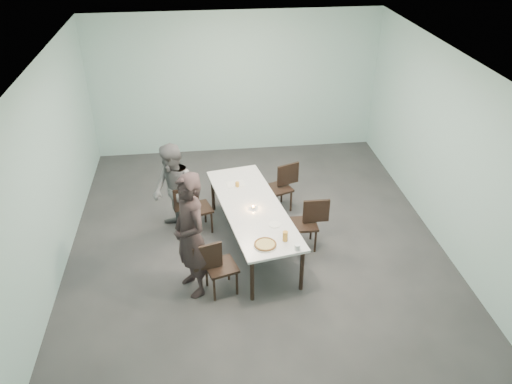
{
  "coord_description": "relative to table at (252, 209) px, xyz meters",
  "views": [
    {
      "loc": [
        -0.79,
        -6.54,
        5.01
      ],
      "look_at": [
        0.0,
        -0.03,
        1.0
      ],
      "focal_mm": 35.0,
      "sensor_mm": 36.0,
      "label": 1
    }
  ],
  "objects": [
    {
      "name": "chair_far_right",
      "position": [
        0.66,
        1.05,
        -0.19
      ],
      "size": [
        0.65,
        0.54,
        0.87
      ],
      "rotation": [
        0.0,
        0.0,
        3.49
      ],
      "color": "black",
      "rests_on": "ground"
    },
    {
      "name": "tealight",
      "position": [
        0.01,
        -0.07,
        0.08
      ],
      "size": [
        0.06,
        0.06,
        0.05
      ],
      "color": "silver",
      "rests_on": "table"
    },
    {
      "name": "side_plate",
      "position": [
        0.27,
        -0.54,
        0.06
      ],
      "size": [
        0.18,
        0.18,
        0.01
      ],
      "primitive_type": "cylinder",
      "color": "white",
      "rests_on": "table"
    },
    {
      "name": "menu",
      "position": [
        -0.2,
        0.72,
        0.06
      ],
      "size": [
        0.33,
        0.27,
        0.01
      ],
      "primitive_type": "cube",
      "rotation": [
        0.0,
        0.0,
        0.18
      ],
      "color": "silver",
      "rests_on": "table"
    },
    {
      "name": "pizza",
      "position": [
        0.06,
        -1.02,
        0.08
      ],
      "size": [
        0.34,
        0.34,
        0.04
      ],
      "color": "white",
      "rests_on": "table"
    },
    {
      "name": "ground",
      "position": [
        0.06,
        0.04,
        -0.69
      ],
      "size": [
        7.0,
        7.0,
        0.0
      ],
      "primitive_type": "plane",
      "color": "#333335",
      "rests_on": "ground"
    },
    {
      "name": "diner_near",
      "position": [
        -0.96,
        -0.93,
        0.25
      ],
      "size": [
        0.71,
        0.82,
        1.89
      ],
      "primitive_type": "imported",
      "rotation": [
        0.0,
        0.0,
        -1.12
      ],
      "color": "black",
      "rests_on": "ground"
    },
    {
      "name": "chair_near_right",
      "position": [
        0.89,
        -0.13,
        -0.19
      ],
      "size": [
        0.61,
        0.42,
        0.87
      ],
      "rotation": [
        0.0,
        0.0,
        3.13
      ],
      "color": "black",
      "rests_on": "ground"
    },
    {
      "name": "table",
      "position": [
        0.0,
        0.0,
        0.0
      ],
      "size": [
        1.34,
        2.72,
        0.75
      ],
      "rotation": [
        0.0,
        0.0,
        0.18
      ],
      "color": "white",
      "rests_on": "ground"
    },
    {
      "name": "beer_glass",
      "position": [
        0.36,
        -0.94,
        0.13
      ],
      "size": [
        0.08,
        0.08,
        0.15
      ],
      "primitive_type": "cylinder",
      "color": "#C6872B",
      "rests_on": "table"
    },
    {
      "name": "room_shell",
      "position": [
        0.06,
        0.04,
        1.33
      ],
      "size": [
        6.02,
        7.02,
        3.01
      ],
      "color": "#A4CECB",
      "rests_on": "ground"
    },
    {
      "name": "chair_near_left",
      "position": [
        -0.64,
        -1.04,
        -0.19
      ],
      "size": [
        0.65,
        0.52,
        0.87
      ],
      "rotation": [
        0.0,
        0.0,
        0.29
      ],
      "color": "black",
      "rests_on": "ground"
    },
    {
      "name": "amber_tumbler",
      "position": [
        -0.18,
        0.64,
        0.1
      ],
      "size": [
        0.07,
        0.07,
        0.08
      ],
      "primitive_type": "cylinder",
      "color": "#C6872B",
      "rests_on": "table"
    },
    {
      "name": "diner_far",
      "position": [
        -1.23,
        0.5,
        0.12
      ],
      "size": [
        0.9,
        0.98,
        1.62
      ],
      "primitive_type": "imported",
      "rotation": [
        0.0,
        0.0,
        -1.12
      ],
      "color": "slate",
      "rests_on": "ground"
    },
    {
      "name": "water_tumbler",
      "position": [
        0.49,
        -1.17,
        0.1
      ],
      "size": [
        0.08,
        0.08,
        0.09
      ],
      "primitive_type": "cylinder",
      "color": "silver",
      "rests_on": "table"
    },
    {
      "name": "chair_far_left",
      "position": [
        -0.93,
        0.51,
        -0.19
      ],
      "size": [
        0.65,
        0.52,
        0.87
      ],
      "rotation": [
        0.0,
        0.0,
        0.29
      ],
      "color": "black",
      "rests_on": "ground"
    }
  ]
}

